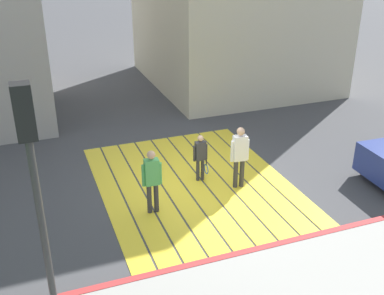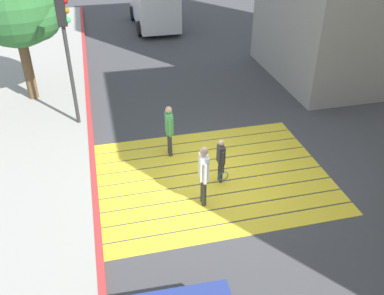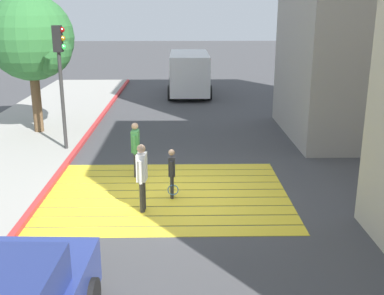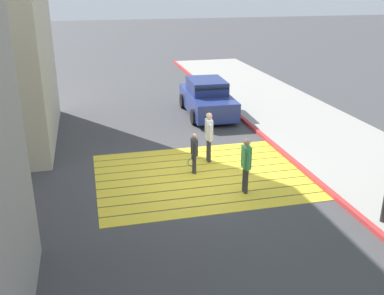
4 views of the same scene
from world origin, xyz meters
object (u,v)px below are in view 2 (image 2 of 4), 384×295
Objects in this scene: traffic_light_corner at (66,38)px; street_tree at (16,2)px; pedestrian_adult_lead at (204,172)px; pedestrian_child_with_racket at (221,159)px; van_down_street at (154,4)px; pedestrian_adult_trailing at (169,127)px.

street_tree is (-1.54, 2.34, 0.59)m from traffic_light_corner.
pedestrian_adult_lead is 1.28× the size of pedestrian_child_with_racket.
traffic_light_corner is 6.05m from pedestrian_child_with_racket.
street_tree is (-5.93, -8.61, 2.35)m from van_down_street.
van_down_street is at bearing 85.10° from pedestrian_adult_lead.
street_tree is 3.13× the size of pedestrian_adult_lead.
traffic_light_corner is at bearing 131.69° from pedestrian_child_with_racket.
traffic_light_corner reaches higher than pedestrian_child_with_racket.
traffic_light_corner is 2.50× the size of pedestrian_adult_lead.
van_down_street is 3.92× the size of pedestrian_child_with_racket.
traffic_light_corner reaches higher than van_down_street.
van_down_street is at bearing 82.59° from pedestrian_adult_trailing.
traffic_light_corner is 2.86m from street_tree.
street_tree is 8.86m from pedestrian_child_with_racket.
pedestrian_adult_lead is at bearing -94.90° from van_down_street.
van_down_street is 1.23× the size of traffic_light_corner.
traffic_light_corner is (-4.39, -10.95, 1.76)m from van_down_street.
street_tree is at bearing -124.56° from van_down_street.
traffic_light_corner is 4.21m from pedestrian_adult_trailing.
street_tree is at bearing 130.57° from pedestrian_adult_trailing.
van_down_street is at bearing 55.44° from street_tree.
van_down_street is 11.93m from traffic_light_corner.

